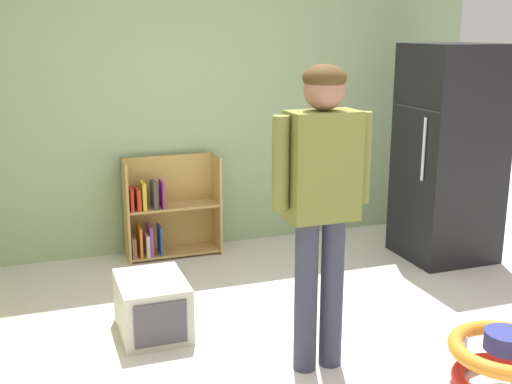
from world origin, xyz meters
The scene contains 7 objects.
ground_plane centered at (0.00, 0.00, 0.00)m, with size 12.00×12.00×0.00m, color silver.
back_wall centered at (0.00, 2.33, 1.35)m, with size 5.20×0.06×2.70m, color #97B182.
refrigerator centered at (1.86, 1.33, 0.89)m, with size 0.73×0.68×1.78m.
bookshelf centered at (-0.37, 2.15, 0.37)m, with size 0.80×0.28×0.85m.
standing_person centered at (0.06, -0.01, 1.05)m, with size 0.57×0.23×1.72m.
baby_walker centered at (0.92, -0.54, 0.16)m, with size 0.60×0.60×0.32m.
pet_carrier centered at (-0.75, 0.73, 0.18)m, with size 0.42×0.55×0.36m.
Camera 1 is at (-1.39, -3.04, 1.89)m, focal length 44.96 mm.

